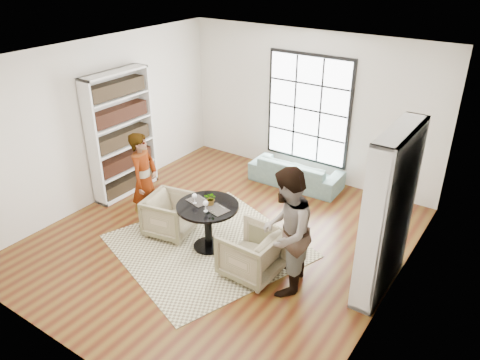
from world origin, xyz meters
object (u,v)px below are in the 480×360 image
Objects in this scene: armchair_right at (251,253)px; person_left at (144,180)px; person_right at (286,232)px; pedestal_table at (208,217)px; flower_centerpiece at (211,199)px; armchair_left at (171,215)px; sofa at (296,172)px; wine_glass_left at (194,196)px; wine_glass_right at (206,204)px.

person_left is at bearing -92.91° from armchair_right.
pedestal_table is at bearing -112.65° from person_right.
armchair_left is at bearing -175.55° from flower_centerpiece.
person_left reaches higher than sofa.
person_left is 7.73× the size of flower_centerpiece.
armchair_right is at bearing -106.58° from armchair_left.
flower_centerpiece is (0.24, 0.11, -0.02)m from wine_glass_left.
wine_glass_left is (-1.69, 0.12, -0.02)m from person_right.
person_left is 1.43m from wine_glass_right.
pedestal_table is 0.58× the size of person_left.
pedestal_table is 1.28× the size of armchair_left.
wine_glass_right is at bearing 88.15° from sofa.
armchair_left is 3.48× the size of flower_centerpiece.
wine_glass_left is 0.26m from flower_centerpiece.
pedestal_table reaches higher than armchair_right.
person_right is 1.40m from wine_glass_right.
armchair_right reaches higher than sofa.
flower_centerpiece is at bearing 50.89° from pedestal_table.
armchair_left is at bearing -109.81° from person_right.
pedestal_table is 0.33m from flower_centerpiece.
armchair_left is 1.73m from armchair_right.
person_left is 1.37m from flower_centerpiece.
person_right is 1.69m from wine_glass_left.
person_right reaches higher than flower_centerpiece.
pedestal_table is at bearing -99.77° from armchair_right.
person_left is at bearing 78.91° from armchair_left.
person_left is (-1.43, -2.80, 0.58)m from sofa.
armchair_left is 0.81m from wine_glass_left.
person_right is 8.51× the size of flower_centerpiece.
person_right is at bearing -8.98° from flower_centerpiece.
pedestal_table is 5.37× the size of wine_glass_right.
person_right reaches higher than armchair_left.
wine_glass_right is 0.83× the size of flower_centerpiece.
person_right is at bearing 113.49° from sofa.
flower_centerpiece is at bearing 87.06° from sofa.
person_right is (1.39, -2.96, 0.66)m from sofa.
person_right is at bearing -1.12° from wine_glass_right.
flower_centerpiece is at bearing -96.64° from armchair_left.
armchair_right is 2.33m from person_left.
armchair_right is at bearing -11.02° from pedestal_table.
pedestal_table is at bearing 119.74° from wine_glass_right.
sofa is 2.93m from wine_glass_left.
person_right is at bearing -109.96° from person_left.
armchair_left is at bearing -94.23° from armchair_right.
person_right is 10.23× the size of wine_glass_right.
armchair_right is (1.72, -0.17, 0.02)m from armchair_left.
wine_glass_right is (1.42, -0.14, 0.07)m from person_left.
armchair_left is 0.41× the size of person_right.
armchair_right is (0.94, -0.18, -0.20)m from pedestal_table.
armchair_right is 3.70× the size of flower_centerpiece.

